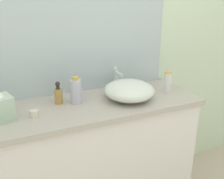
% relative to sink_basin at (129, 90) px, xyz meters
% --- Properties ---
extents(bathroom_wall_rear, '(6.00, 0.06, 2.60)m').
position_rel_sink_basin_xyz_m(bathroom_wall_rear, '(-0.14, 0.32, 0.38)').
color(bathroom_wall_rear, silver).
rests_on(bathroom_wall_rear, ground).
extents(vanity_counter, '(1.37, 0.50, 0.86)m').
position_rel_sink_basin_xyz_m(vanity_counter, '(-0.24, 0.03, -0.49)').
color(vanity_counter, white).
rests_on(vanity_counter, ground).
extents(wall_mirror_panel, '(1.30, 0.01, 1.03)m').
position_rel_sink_basin_xyz_m(wall_mirror_panel, '(-0.24, 0.28, 0.46)').
color(wall_mirror_panel, '#B2BCC6').
rests_on(wall_mirror_panel, vanity_counter).
extents(sink_basin, '(0.33, 0.33, 0.12)m').
position_rel_sink_basin_xyz_m(sink_basin, '(0.00, 0.00, 0.00)').
color(sink_basin, silver).
rests_on(sink_basin, vanity_counter).
extents(faucet, '(0.03, 0.12, 0.17)m').
position_rel_sink_basin_xyz_m(faucet, '(0.00, 0.19, 0.04)').
color(faucet, silver).
rests_on(faucet, vanity_counter).
extents(soap_dispenser, '(0.05, 0.05, 0.14)m').
position_rel_sink_basin_xyz_m(soap_dispenser, '(-0.44, 0.11, -0.00)').
color(soap_dispenser, '#B18447').
rests_on(soap_dispenser, vanity_counter).
extents(lotion_bottle, '(0.07, 0.07, 0.17)m').
position_rel_sink_basin_xyz_m(lotion_bottle, '(-0.33, 0.08, 0.02)').
color(lotion_bottle, silver).
rests_on(lotion_bottle, vanity_counter).
extents(perfume_bottle, '(0.05, 0.05, 0.15)m').
position_rel_sink_basin_xyz_m(perfume_bottle, '(0.30, -0.00, 0.01)').
color(perfume_bottle, silver).
rests_on(perfume_bottle, vanity_counter).
extents(candle_jar, '(0.05, 0.05, 0.04)m').
position_rel_sink_basin_xyz_m(candle_jar, '(-0.60, -0.02, -0.04)').
color(candle_jar, beige).
rests_on(candle_jar, vanity_counter).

